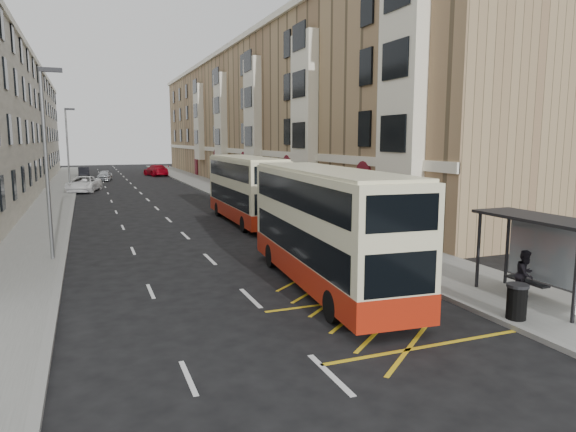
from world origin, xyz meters
name	(u,v)px	position (x,y,z in m)	size (l,w,h in m)	color
ground	(296,342)	(0.00, 0.00, 0.00)	(200.00, 200.00, 0.00)	black
pavement_right	(249,200)	(8.00, 30.00, 0.07)	(4.00, 120.00, 0.15)	slate
pavement_left	(50,209)	(-7.50, 30.00, 0.07)	(3.00, 120.00, 0.15)	slate
kerb_right	(226,201)	(6.00, 30.00, 0.07)	(0.25, 120.00, 0.15)	gray
kerb_left	(72,208)	(-6.00, 30.00, 0.07)	(0.25, 120.00, 0.15)	gray
road_markings	(136,189)	(0.00, 45.00, 0.01)	(10.00, 110.00, 0.01)	silver
terrace_right	(266,119)	(14.88, 45.38, 7.52)	(10.75, 79.00, 15.25)	#A1855D
bus_shelter	(553,241)	(8.34, -0.39, 2.14)	(1.65, 4.25, 2.70)	black
guard_railing	(385,248)	(6.25, 5.75, 0.86)	(0.06, 6.56, 1.01)	red
street_lamp_near	(47,154)	(-6.35, 12.00, 4.64)	(0.93, 0.18, 8.00)	slate
street_lamp_far	(68,145)	(-6.35, 42.00, 4.64)	(0.93, 0.18, 8.00)	slate
double_decker_front	(326,228)	(2.87, 4.24, 2.15)	(3.25, 10.73, 4.22)	beige
double_decker_rear	(246,189)	(4.42, 19.05, 2.11)	(2.57, 10.43, 4.14)	beige
litter_bin	(517,301)	(6.35, -1.07, 0.68)	(0.62, 0.62, 1.02)	black
pedestrian_mid	(525,274)	(8.09, 0.33, 0.94)	(0.77, 0.60, 1.58)	black
pedestrian_far	(389,234)	(7.50, 7.43, 1.07)	(1.07, 0.45, 1.83)	black
white_van	(83,184)	(-5.20, 43.26, 0.78)	(2.60, 5.64, 1.57)	white
car_silver	(105,175)	(-2.73, 57.16, 0.67)	(1.59, 3.94, 1.34)	#AEB2B7
car_dark	(84,172)	(-5.20, 65.72, 0.67)	(1.42, 4.07, 1.34)	black
car_red	(156,170)	(4.47, 63.81, 0.80)	(2.25, 5.54, 1.61)	#970210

